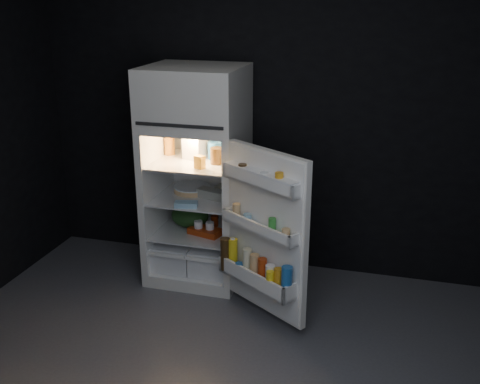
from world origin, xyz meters
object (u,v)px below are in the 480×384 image
(fridge_door, at_px, (263,236))
(milk_jug, at_px, (195,144))
(egg_carton, at_px, (214,194))
(refrigerator, at_px, (197,168))
(yogurt_tray, at_px, (205,231))

(fridge_door, distance_m, milk_jug, 1.06)
(milk_jug, bearing_deg, egg_carton, -15.25)
(fridge_door, relative_size, egg_carton, 4.41)
(refrigerator, height_order, milk_jug, refrigerator)
(milk_jug, height_order, yogurt_tray, milk_jug)
(fridge_door, distance_m, egg_carton, 0.76)
(refrigerator, bearing_deg, yogurt_tray, -49.96)
(refrigerator, distance_m, fridge_door, 0.95)
(refrigerator, height_order, yogurt_tray, refrigerator)
(refrigerator, bearing_deg, milk_jug, 131.56)
(refrigerator, distance_m, egg_carton, 0.25)
(fridge_door, relative_size, milk_jug, 5.08)
(yogurt_tray, bearing_deg, milk_jug, 145.62)
(milk_jug, xyz_separation_m, egg_carton, (0.18, -0.09, -0.38))
(egg_carton, bearing_deg, fridge_door, -28.19)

